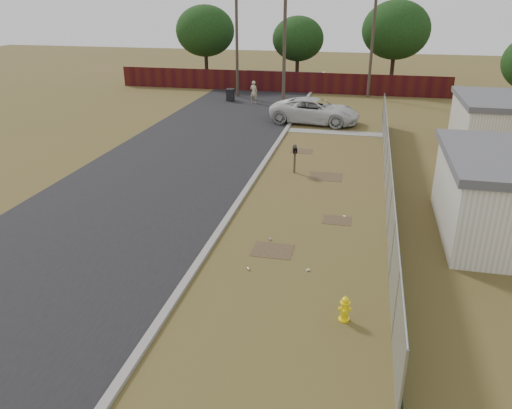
% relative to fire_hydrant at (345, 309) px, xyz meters
% --- Properties ---
extents(ground, '(120.00, 120.00, 0.00)m').
position_rel_fire_hydrant_xyz_m(ground, '(-1.84, 8.50, -0.36)').
color(ground, brown).
rests_on(ground, ground).
extents(street, '(15.10, 60.00, 0.12)m').
position_rel_fire_hydrant_xyz_m(street, '(-8.60, 16.55, -0.34)').
color(street, black).
rests_on(street, ground).
extents(chainlink_fence, '(0.10, 27.06, 2.02)m').
position_rel_fire_hydrant_xyz_m(chainlink_fence, '(1.28, 9.53, 0.44)').
color(chainlink_fence, gray).
rests_on(chainlink_fence, ground).
extents(privacy_fence, '(30.00, 0.12, 1.80)m').
position_rel_fire_hydrant_xyz_m(privacy_fence, '(-7.84, 33.50, 0.54)').
color(privacy_fence, '#3F120D').
rests_on(privacy_fence, ground).
extents(utility_poles, '(12.60, 8.24, 9.00)m').
position_rel_fire_hydrant_xyz_m(utility_poles, '(-5.51, 29.17, 4.34)').
color(utility_poles, '#493B30').
rests_on(utility_poles, ground).
extents(horizon_trees, '(33.32, 31.94, 7.78)m').
position_rel_fire_hydrant_xyz_m(horizon_trees, '(-1.00, 32.06, 4.27)').
color(horizon_trees, black).
rests_on(horizon_trees, ground).
extents(fire_hydrant, '(0.35, 0.36, 0.76)m').
position_rel_fire_hydrant_xyz_m(fire_hydrant, '(0.00, 0.00, 0.00)').
color(fire_hydrant, yellow).
rests_on(fire_hydrant, ground).
extents(mailbox, '(0.31, 0.60, 1.36)m').
position_rel_fire_hydrant_xyz_m(mailbox, '(-3.11, 11.76, 0.72)').
color(mailbox, brown).
rests_on(mailbox, ground).
extents(pickup_truck, '(6.32, 3.49, 1.68)m').
position_rel_fire_hydrant_xyz_m(pickup_truck, '(-3.28, 22.35, 0.48)').
color(pickup_truck, silver).
rests_on(pickup_truck, ground).
extents(pedestrian, '(0.76, 0.62, 1.79)m').
position_rel_fire_hydrant_xyz_m(pedestrian, '(-8.83, 27.98, 0.54)').
color(pedestrian, tan).
rests_on(pedestrian, ground).
extents(trash_bin, '(0.66, 0.71, 0.99)m').
position_rel_fire_hydrant_xyz_m(trash_bin, '(-10.93, 28.47, 0.15)').
color(trash_bin, black).
rests_on(trash_bin, ground).
extents(scattered_litter, '(2.91, 4.93, 0.07)m').
position_rel_fire_hydrant_xyz_m(scattered_litter, '(-1.92, 3.89, -0.32)').
color(scattered_litter, white).
rests_on(scattered_litter, ground).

